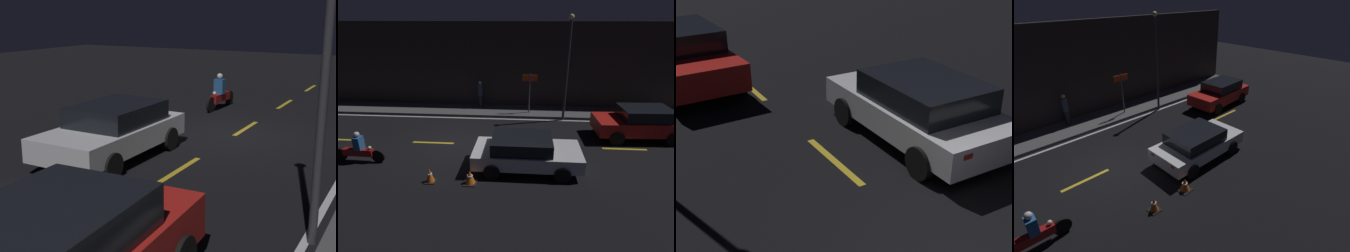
% 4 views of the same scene
% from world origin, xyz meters
% --- Properties ---
extents(ground_plane, '(56.00, 56.00, 0.00)m').
position_xyz_m(ground_plane, '(0.00, 0.00, 0.00)').
color(ground_plane, black).
extents(raised_curb, '(28.00, 2.11, 0.12)m').
position_xyz_m(raised_curb, '(0.00, 4.70, 0.06)').
color(raised_curb, '#4C4C4F').
rests_on(raised_curb, ground).
extents(building_front, '(28.00, 0.30, 5.39)m').
position_xyz_m(building_front, '(0.00, 5.91, 2.69)').
color(building_front, '#2D2826').
rests_on(building_front, ground).
extents(lane_dash_b, '(2.00, 0.14, 0.01)m').
position_xyz_m(lane_dash_b, '(-5.50, 0.00, 0.00)').
color(lane_dash_b, gold).
rests_on(lane_dash_b, ground).
extents(lane_dash_c, '(2.00, 0.14, 0.01)m').
position_xyz_m(lane_dash_c, '(-1.00, 0.00, 0.00)').
color(lane_dash_c, gold).
rests_on(lane_dash_c, ground).
extents(lane_dash_d, '(2.00, 0.14, 0.01)m').
position_xyz_m(lane_dash_d, '(3.50, 0.00, 0.00)').
color(lane_dash_d, gold).
rests_on(lane_dash_d, ground).
extents(lane_dash_e, '(2.00, 0.14, 0.01)m').
position_xyz_m(lane_dash_e, '(8.00, 0.00, 0.00)').
color(lane_dash_e, gold).
rests_on(lane_dash_e, ground).
extents(lane_solid_kerb, '(25.20, 0.14, 0.01)m').
position_xyz_m(lane_solid_kerb, '(0.00, 3.40, 0.00)').
color(lane_solid_kerb, silver).
rests_on(lane_solid_kerb, ground).
extents(sedan_white, '(4.20, 2.05, 1.36)m').
position_xyz_m(sedan_white, '(3.44, -1.91, 0.73)').
color(sedan_white, silver).
rests_on(sedan_white, ground).
extents(taxi_red, '(4.33, 2.14, 1.57)m').
position_xyz_m(taxi_red, '(9.06, 1.34, 0.84)').
color(taxi_red, red).
rests_on(taxi_red, ground).
extents(motorcycle, '(2.23, 0.37, 1.35)m').
position_xyz_m(motorcycle, '(-3.48, -1.93, 0.54)').
color(motorcycle, black).
rests_on(motorcycle, ground).
extents(traffic_cone_near, '(0.39, 0.39, 0.55)m').
position_xyz_m(traffic_cone_near, '(-0.04, -3.16, 0.27)').
color(traffic_cone_near, black).
rests_on(traffic_cone_near, ground).
extents(traffic_cone_mid, '(0.49, 0.49, 0.53)m').
position_xyz_m(traffic_cone_mid, '(1.44, -3.15, 0.26)').
color(traffic_cone_mid, black).
rests_on(traffic_cone_mid, ground).
extents(pedestrian, '(0.34, 0.34, 1.75)m').
position_xyz_m(pedestrian, '(0.50, 5.15, 1.02)').
color(pedestrian, black).
rests_on(pedestrian, raised_curb).
extents(shop_sign, '(0.90, 0.08, 2.40)m').
position_xyz_m(shop_sign, '(3.63, 4.37, 1.81)').
color(shop_sign, '#4C4C51').
rests_on(shop_sign, raised_curb).
extents(street_lamp, '(0.28, 0.28, 5.76)m').
position_xyz_m(street_lamp, '(5.62, 3.50, 3.24)').
color(street_lamp, '#333338').
rests_on(street_lamp, ground).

